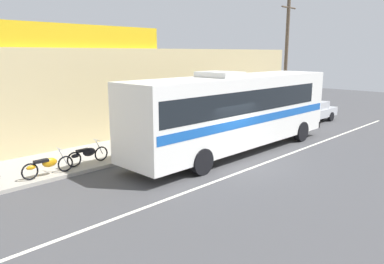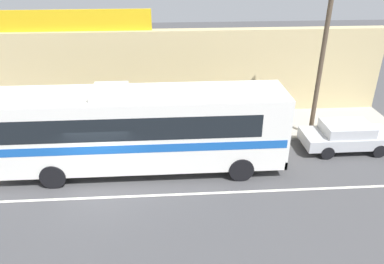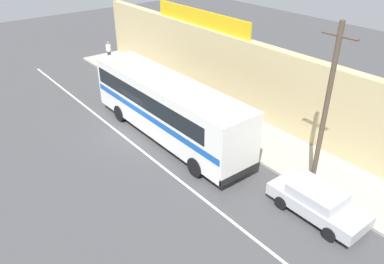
{
  "view_description": "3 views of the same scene",
  "coord_description": "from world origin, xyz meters",
  "views": [
    {
      "loc": [
        -11.92,
        -9.15,
        4.59
      ],
      "look_at": [
        -0.44,
        2.07,
        1.15
      ],
      "focal_mm": 34.74,
      "sensor_mm": 36.0,
      "label": 1
    },
    {
      "loc": [
        2.8,
        -13.06,
        9.01
      ],
      "look_at": [
        3.8,
        1.54,
        1.59
      ],
      "focal_mm": 35.22,
      "sensor_mm": 36.0,
      "label": 2
    },
    {
      "loc": [
        17.9,
        -9.77,
        11.28
      ],
      "look_at": [
        4.27,
        1.03,
        1.54
      ],
      "focal_mm": 35.47,
      "sensor_mm": 36.0,
      "label": 3
    }
  ],
  "objects": [
    {
      "name": "intercity_bus",
      "position": [
        1.58,
        1.28,
        2.07
      ],
      "size": [
        12.06,
        2.69,
        3.78
      ],
      "color": "white",
      "rests_on": "ground_plane"
    },
    {
      "name": "parked_car",
      "position": [
        11.27,
        2.34,
        0.74
      ],
      "size": [
        4.25,
        1.86,
        1.37
      ],
      "color": "#B7BABF",
      "rests_on": "ground_plane"
    },
    {
      "name": "motorcycle_black",
      "position": [
        -6.31,
        3.76,
        0.57
      ],
      "size": [
        1.97,
        0.56,
        0.94
      ],
      "color": "black",
      "rests_on": "sidewalk_slab"
    },
    {
      "name": "ground_plane",
      "position": [
        0.0,
        0.0,
        0.0
      ],
      "size": [
        70.0,
        70.0,
        0.0
      ],
      "primitive_type": "plane",
      "color": "#444447"
    },
    {
      "name": "storefront_facade",
      "position": [
        0.0,
        7.35,
        2.4
      ],
      "size": [
        30.0,
        0.7,
        4.8
      ],
      "primitive_type": "cube",
      "color": "tan",
      "rests_on": "ground_plane"
    },
    {
      "name": "road_center_stripe",
      "position": [
        0.0,
        -0.8,
        0.0
      ],
      "size": [
        30.0,
        0.14,
        0.01
      ],
      "primitive_type": "cube",
      "color": "silver",
      "rests_on": "ground_plane"
    },
    {
      "name": "storefront_billboard",
      "position": [
        -2.78,
        7.35,
        5.35
      ],
      "size": [
        9.69,
        0.12,
        1.1
      ],
      "primitive_type": "cube",
      "color": "gold",
      "rests_on": "storefront_facade"
    },
    {
      "name": "utility_pole",
      "position": [
        10.05,
        3.72,
        4.2
      ],
      "size": [
        1.6,
        0.22,
        7.84
      ],
      "color": "brown",
      "rests_on": "sidewalk_slab"
    },
    {
      "name": "motorcycle_green",
      "position": [
        -4.51,
        4.04,
        0.57
      ],
      "size": [
        1.85,
        0.56,
        0.94
      ],
      "color": "black",
      "rests_on": "sidewalk_slab"
    },
    {
      "name": "sidewalk_slab",
      "position": [
        0.0,
        5.2,
        0.07
      ],
      "size": [
        30.0,
        3.6,
        0.14
      ],
      "primitive_type": "cube",
      "color": "#A8A399",
      "rests_on": "ground_plane"
    }
  ]
}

